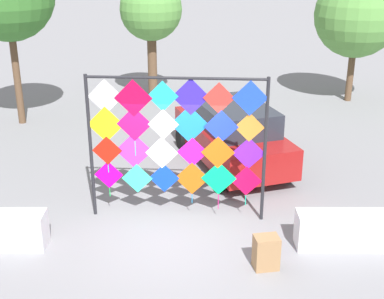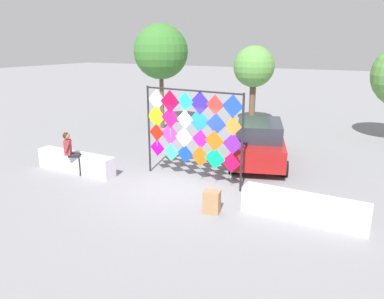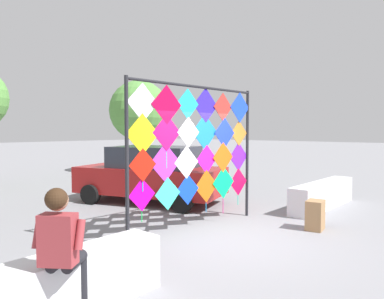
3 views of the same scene
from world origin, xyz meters
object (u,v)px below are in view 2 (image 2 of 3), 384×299
Objects in this scene: kite_display_rack at (192,127)px; tree_broadleaf at (161,53)px; cardboard_box_large at (212,202)px; tree_far_right at (255,68)px; parked_car at (259,142)px; seated_vendor at (71,150)px.

tree_broadleaf reaches higher than kite_display_rack.
tree_far_right reaches higher than cardboard_box_large.
parked_car is at bearing -27.67° from tree_broadleaf.
kite_display_rack is at bearing 21.06° from seated_vendor.
tree_broadleaf is at bearing 129.75° from cardboard_box_large.
parked_car is at bearing 64.79° from kite_display_rack.
tree_far_right is 5.16m from tree_broadleaf.
cardboard_box_large is 0.14× the size of tree_far_right.
tree_broadleaf is (-6.61, 3.47, 3.17)m from parked_car.
kite_display_rack is 0.79× the size of parked_car.
kite_display_rack is 2.34× the size of seated_vendor.
tree_far_right reaches higher than seated_vendor.
kite_display_rack is 4.31m from seated_vendor.
seated_vendor is at bearing -104.53° from tree_far_right.
parked_car is 1.05× the size of tree_far_right.
tree_broadleaf is (-6.89, 8.29, 3.69)m from cardboard_box_large.
tree_far_right is (2.81, 10.86, 2.27)m from seated_vendor.
seated_vendor is at bearing -158.94° from kite_display_rack.
seated_vendor is 2.46× the size of cardboard_box_large.
seated_vendor reaches higher than cardboard_box_large.
parked_car is 8.11m from tree_broadleaf.
parked_car reaches higher than seated_vendor.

